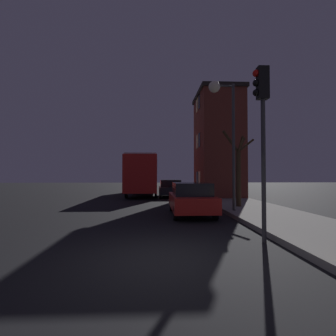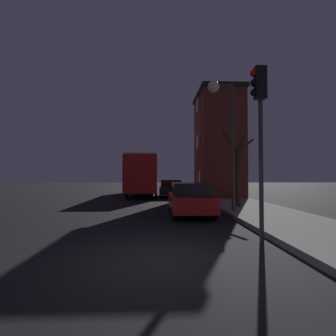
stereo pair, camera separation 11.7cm
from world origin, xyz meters
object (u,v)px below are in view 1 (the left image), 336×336
at_px(traffic_light, 262,117).
at_px(bus, 143,172).
at_px(streetlamp, 222,111).
at_px(bare_tree, 238,169).
at_px(car_near_lane, 191,198).
at_px(car_mid_lane, 170,188).

height_order(traffic_light, bus, traffic_light).
height_order(streetlamp, bare_tree, streetlamp).
xyz_separation_m(streetlamp, bus, (-4.32, 12.30, -2.76)).
relative_size(bare_tree, car_near_lane, 0.93).
bearing_deg(streetlamp, car_mid_lane, 101.23).
height_order(bare_tree, car_near_lane, bare_tree).
bearing_deg(car_near_lane, bare_tree, 32.53).
relative_size(bus, car_mid_lane, 2.48).
relative_size(bare_tree, bus, 0.37).
bearing_deg(bus, car_mid_lane, -46.79).
bearing_deg(bare_tree, streetlamp, -128.33).
xyz_separation_m(traffic_light, bus, (-4.09, 17.42, -1.34)).
distance_m(traffic_light, car_near_lane, 5.75).
height_order(bus, car_mid_lane, bus).
relative_size(streetlamp, bare_tree, 1.53).
bearing_deg(bare_tree, car_near_lane, -147.47).
bearing_deg(car_mid_lane, car_near_lane, -87.62).
relative_size(traffic_light, bare_tree, 1.21).
xyz_separation_m(bus, car_near_lane, (2.79, -12.49, -1.33)).
xyz_separation_m(streetlamp, car_near_lane, (-1.53, -0.19, -4.09)).
height_order(car_near_lane, car_mid_lane, car_near_lane).
relative_size(traffic_light, car_near_lane, 1.13).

